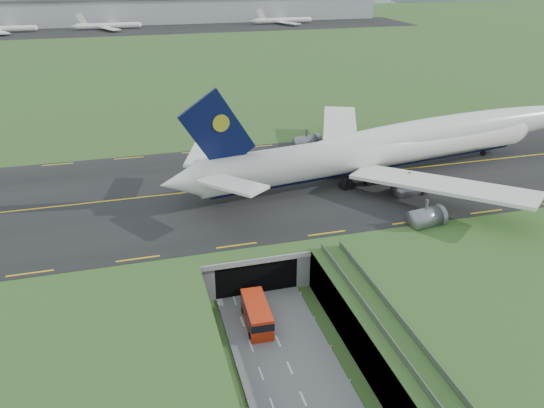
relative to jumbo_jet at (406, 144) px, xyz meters
name	(u,v)px	position (x,y,z in m)	size (l,w,h in m)	color
ground	(272,328)	(-35.66, -32.44, -11.52)	(900.00, 900.00, 0.00)	#3C6227
airfield_deck	(272,309)	(-35.66, -32.44, -8.52)	(800.00, 800.00, 6.00)	gray
trench_road	(288,366)	(-35.66, -39.94, -11.42)	(12.00, 75.00, 0.20)	slate
taxiway	(223,189)	(-35.66, 0.56, -5.43)	(800.00, 44.00, 0.18)	black
tunnel_portal	(243,245)	(-35.66, -15.72, -8.19)	(17.00, 22.30, 6.00)	gray
guideway	(427,383)	(-24.66, -51.55, -6.20)	(3.00, 53.00, 7.05)	#A8A8A3
jumbo_jet	(406,144)	(0.00, 0.00, 0.00)	(96.61, 61.28, 20.50)	white
shuttle_tram	(257,314)	(-37.40, -31.33, -9.75)	(3.35, 8.07, 3.23)	red
cargo_terminal	(142,10)	(-35.70, 266.98, 2.44)	(320.00, 67.00, 15.60)	#B2B2B2
distant_hills	(212,17)	(28.72, 397.56, -15.52)	(700.00, 91.00, 60.00)	slate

